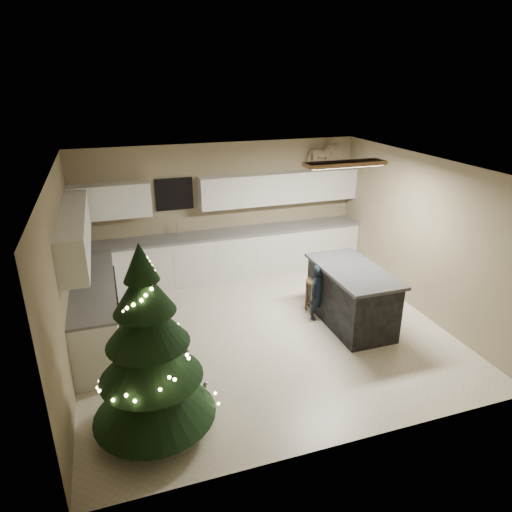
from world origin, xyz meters
name	(u,v)px	position (x,y,z in m)	size (l,w,h in m)	color
ground_plane	(263,331)	(0.00, 0.00, 0.00)	(5.50, 5.50, 0.00)	beige
room_shell	(265,226)	(0.02, 0.00, 1.75)	(5.52, 5.02, 2.61)	gray
cabinetry	(184,257)	(-0.91, 1.65, 0.76)	(5.50, 3.20, 2.00)	silver
island	(351,296)	(1.43, -0.17, 0.48)	(0.90, 1.70, 0.95)	black
bar_stool	(315,288)	(1.04, 0.34, 0.44)	(0.31, 0.31, 0.59)	brown
christmas_tree	(150,359)	(-1.85, -1.60, 0.93)	(1.42, 1.37, 2.27)	#3F2816
toddler	(319,293)	(1.00, 0.12, 0.47)	(0.34, 0.22, 0.94)	black
rocking_horse	(322,156)	(2.03, 2.33, 2.28)	(0.62, 0.31, 0.53)	brown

